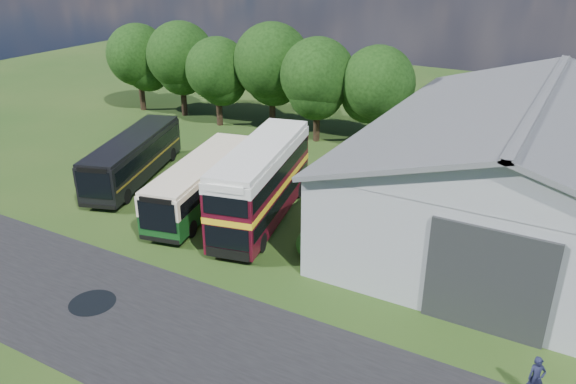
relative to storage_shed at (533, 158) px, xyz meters
The scene contains 17 objects.
ground 22.31m from the storage_shed, 133.18° to the right, with size 120.00×120.00×0.00m, color #1C3A12.
asphalt_road 22.84m from the storage_shed, 122.30° to the right, with size 60.00×8.00×0.02m, color black.
puddle 25.50m from the storage_shed, 130.99° to the right, with size 2.20×2.20×0.01m, color black.
storage_shed is the anchor object (origin of this frame).
tree_far_left 38.86m from the storage_shed, 168.09° to the left, with size 6.12×6.12×8.64m.
tree_left_a 34.12m from the storage_shed, 165.53° to the left, with size 6.46×6.46×9.12m.
tree_left_b 29.01m from the storage_shed, 164.98° to the left, with size 5.78×5.78×8.16m.
tree_mid 24.71m from the storage_shed, 159.03° to the left, with size 6.80×6.80×9.60m.
tree_right_a 19.68m from the storage_shed, 156.53° to the left, with size 6.26×6.26×8.83m.
tree_right_b 15.65m from the storage_shed, 146.47° to the left, with size 5.98×5.98×8.45m.
shrub_front 14.33m from the storage_shed, 133.27° to the right, with size 1.70×1.70×1.70m, color #194714.
shrub_mid 13.02m from the storage_shed, 139.65° to the right, with size 1.60×1.60×1.60m, color #194714.
shrub_back 11.90m from the storage_shed, 147.52° to the right, with size 1.80×1.80×1.80m, color #194714.
bus_green_single 20.20m from the storage_shed, 157.44° to the right, with size 5.00×11.71×3.15m.
bus_maroon_double 16.03m from the storage_shed, 152.23° to the right, with size 5.22×11.60×4.84m.
bus_dark_single 26.42m from the storage_shed, 166.00° to the right, with size 6.24×11.79×3.18m.
visitor_a 15.75m from the storage_shed, 80.21° to the right, with size 0.65×0.43×1.78m, color black.
Camera 1 is at (17.50, -17.87, 15.66)m, focal length 35.00 mm.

